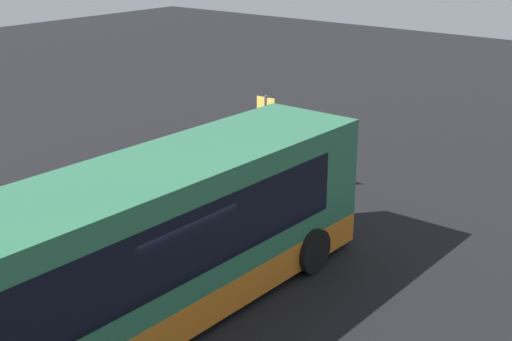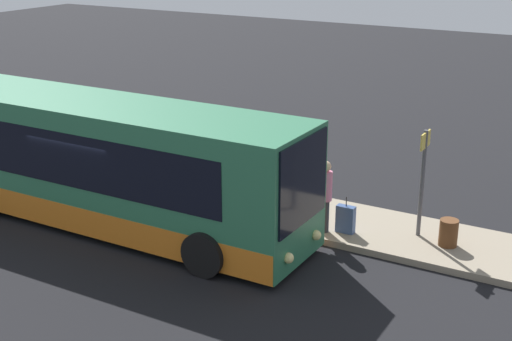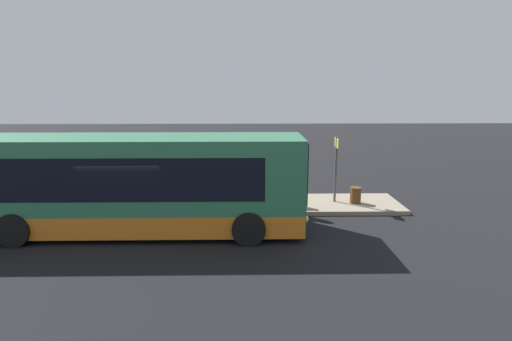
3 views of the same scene
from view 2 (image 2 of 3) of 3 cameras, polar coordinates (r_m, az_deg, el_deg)
ground at (r=19.00m, az=-11.97°, el=-4.14°), size 80.00×80.00×0.00m
platform at (r=21.03m, az=-6.78°, el=-1.29°), size 20.00×2.60×0.17m
bus_lead at (r=18.44m, az=-11.88°, el=0.47°), size 11.14×2.79×3.21m
passenger_boarding at (r=17.38m, az=5.49°, el=-1.85°), size 0.41×0.57×1.83m
passenger_waiting at (r=20.75m, az=-2.60°, el=1.67°), size 0.49×0.49×1.81m
passenger_with_bags at (r=19.72m, az=-5.18°, el=0.54°), size 0.46×0.46×1.75m
suitcase at (r=17.65m, az=7.18°, el=-3.88°), size 0.46×0.20×0.93m
sign_post at (r=17.36m, az=13.21°, el=-0.14°), size 0.10×0.64×2.66m
trash_bin at (r=17.42m, az=15.14°, el=-4.83°), size 0.44×0.44×0.65m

